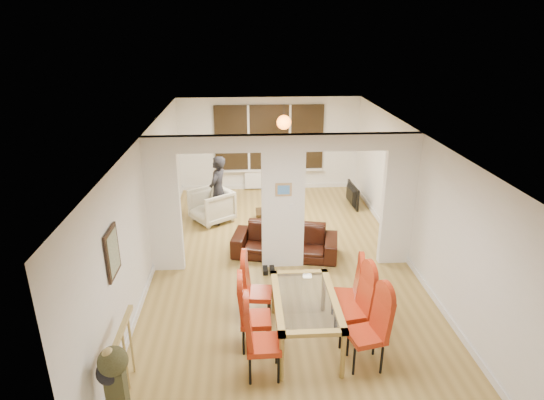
{
  "coord_description": "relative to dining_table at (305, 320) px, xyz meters",
  "views": [
    {
      "loc": [
        -0.71,
        -7.86,
        4.4
      ],
      "look_at": [
        -0.17,
        0.6,
        1.13
      ],
      "focal_mm": 30.0,
      "sensor_mm": 36.0,
      "label": 1
    }
  ],
  "objects": [
    {
      "name": "dining_table",
      "position": [
        0.0,
        0.0,
        0.0
      ],
      "size": [
        0.91,
        1.61,
        0.76
      ],
      "primitive_type": null,
      "color": "olive",
      "rests_on": "floor"
    },
    {
      "name": "floor",
      "position": [
        -0.13,
        2.35,
        -0.38
      ],
      "size": [
        5.0,
        9.0,
        0.01
      ],
      "primitive_type": "cube",
      "color": "olive",
      "rests_on": "ground"
    },
    {
      "name": "bottle",
      "position": [
        -0.33,
        4.57,
        -0.02
      ],
      "size": [
        0.07,
        0.07,
        0.27
      ],
      "primitive_type": "cylinder",
      "color": "#143F19",
      "rests_on": "coffee_table"
    },
    {
      "name": "dining_chair_lc",
      "position": [
        -0.66,
        0.63,
        0.16
      ],
      "size": [
        0.48,
        0.48,
        1.08
      ],
      "primitive_type": null,
      "rotation": [
        0.0,
        0.0,
        -0.11
      ],
      "color": "#9E2810",
      "rests_on": "floor"
    },
    {
      "name": "dining_chair_ra",
      "position": [
        0.76,
        -0.53,
        0.19
      ],
      "size": [
        0.54,
        0.54,
        1.14
      ],
      "primitive_type": null,
      "rotation": [
        0.0,
        0.0,
        0.22
      ],
      "color": "#9E2810",
      "rests_on": "floor"
    },
    {
      "name": "sofa",
      "position": [
        -0.04,
        2.76,
        -0.07
      ],
      "size": [
        2.23,
        1.23,
        0.62
      ],
      "primitive_type": "imported",
      "rotation": [
        0.0,
        0.0,
        -0.2
      ],
      "color": "black",
      "rests_on": "floor"
    },
    {
      "name": "bay_window_blinds",
      "position": [
        -0.13,
        6.79,
        1.12
      ],
      "size": [
        3.0,
        0.08,
        1.8
      ],
      "primitive_type": "cube",
      "color": "black",
      "rests_on": "room_walls"
    },
    {
      "name": "television",
      "position": [
        1.87,
        5.39,
        -0.1
      ],
      "size": [
        0.98,
        0.17,
        0.56
      ],
      "primitive_type": "imported",
      "rotation": [
        0.0,
        0.0,
        1.62
      ],
      "color": "black",
      "rests_on": "floor"
    },
    {
      "name": "wall_poster",
      "position": [
        -2.6,
        -0.05,
        1.22
      ],
      "size": [
        0.04,
        0.52,
        0.67
      ],
      "primitive_type": "cube",
      "color": "gray",
      "rests_on": "room_walls"
    },
    {
      "name": "divider_wall",
      "position": [
        -0.13,
        2.35,
        0.92
      ],
      "size": [
        5.0,
        0.18,
        2.6
      ],
      "primitive_type": "cube",
      "color": "white",
      "rests_on": "floor"
    },
    {
      "name": "dining_chair_la",
      "position": [
        -0.63,
        -0.62,
        0.18
      ],
      "size": [
        0.46,
        0.46,
        1.12
      ],
      "primitive_type": null,
      "rotation": [
        0.0,
        0.0,
        0.02
      ],
      "color": "#9E2810",
      "rests_on": "floor"
    },
    {
      "name": "dining_chair_lb",
      "position": [
        -0.72,
        -0.04,
        0.17
      ],
      "size": [
        0.44,
        0.44,
        1.09
      ],
      "primitive_type": null,
      "rotation": [
        0.0,
        0.0,
        -0.0
      ],
      "color": "#9E2810",
      "rests_on": "floor"
    },
    {
      "name": "coffee_table",
      "position": [
        -0.09,
        4.56,
        -0.26
      ],
      "size": [
        1.04,
        0.61,
        0.23
      ],
      "primitive_type": null,
      "rotation": [
        0.0,
        0.0,
        -0.12
      ],
      "color": "black",
      "rests_on": "floor"
    },
    {
      "name": "person",
      "position": [
        -1.45,
        4.47,
        0.44
      ],
      "size": [
        0.7,
        0.58,
        1.63
      ],
      "primitive_type": "imported",
      "rotation": [
        0.0,
        0.0,
        -1.95
      ],
      "color": "black",
      "rests_on": "floor"
    },
    {
      "name": "radiator",
      "position": [
        -0.13,
        6.75,
        -0.08
      ],
      "size": [
        1.4,
        0.08,
        0.5
      ],
      "primitive_type": "cube",
      "color": "white",
      "rests_on": "floor"
    },
    {
      "name": "pendant_light",
      "position": [
        0.17,
        5.65,
        1.77
      ],
      "size": [
        0.36,
        0.36,
        0.36
      ],
      "primitive_type": "sphere",
      "color": "orange",
      "rests_on": "room_walls"
    },
    {
      "name": "room_walls",
      "position": [
        -0.13,
        2.35,
        0.92
      ],
      "size": [
        5.0,
        9.0,
        2.6
      ],
      "primitive_type": null,
      "color": "silver",
      "rests_on": "floor"
    },
    {
      "name": "shoes",
      "position": [
        -0.41,
        2.06,
        -0.33
      ],
      "size": [
        0.22,
        0.24,
        0.09
      ],
      "primitive_type": null,
      "color": "black",
      "rests_on": "floor"
    },
    {
      "name": "bowl",
      "position": [
        -0.2,
        4.53,
        -0.13
      ],
      "size": [
        0.21,
        0.21,
        0.05
      ],
      "primitive_type": "imported",
      "color": "black",
      "rests_on": "coffee_table"
    },
    {
      "name": "armchair",
      "position": [
        -1.63,
        4.57,
        0.02
      ],
      "size": [
        1.19,
        1.2,
        0.79
      ],
      "primitive_type": "imported",
      "rotation": [
        0.0,
        0.0,
        -0.95
      ],
      "color": "beige",
      "rests_on": "floor"
    },
    {
      "name": "stair_newel",
      "position": [
        -2.38,
        -0.85,
        0.17
      ],
      "size": [
        0.4,
        1.2,
        1.1
      ],
      "primitive_type": null,
      "color": "tan",
      "rests_on": "floor"
    },
    {
      "name": "pillar_photo",
      "position": [
        -0.13,
        2.25,
        1.22
      ],
      "size": [
        0.3,
        0.03,
        0.25
      ],
      "primitive_type": "cube",
      "color": "#4C8CD8",
      "rests_on": "divider_wall"
    },
    {
      "name": "dining_chair_rc",
      "position": [
        0.71,
        0.47,
        0.15
      ],
      "size": [
        0.48,
        0.48,
        1.05
      ],
      "primitive_type": null,
      "rotation": [
        0.0,
        0.0,
        -0.15
      ],
      "color": "#9E2810",
      "rests_on": "floor"
    },
    {
      "name": "dining_chair_rb",
      "position": [
        0.69,
        0.01,
        0.2
      ],
      "size": [
        0.53,
        0.53,
        1.15
      ],
      "primitive_type": null,
      "rotation": [
        0.0,
        0.0,
        0.17
      ],
      "color": "#9E2810",
      "rests_on": "floor"
    }
  ]
}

